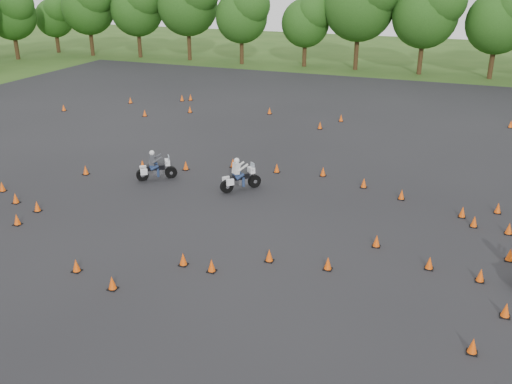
# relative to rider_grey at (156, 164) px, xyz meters

# --- Properties ---
(ground) EXTENTS (140.00, 140.00, 0.00)m
(ground) POSITION_rel_rider_grey_xyz_m (6.21, -6.60, -0.77)
(ground) COLOR #2D5119
(ground) RESTS_ON ground
(asphalt_pad) EXTENTS (62.00, 62.00, 0.00)m
(asphalt_pad) POSITION_rel_rider_grey_xyz_m (6.21, -0.60, -0.77)
(asphalt_pad) COLOR black
(asphalt_pad) RESTS_ON ground
(treeline) EXTENTS (87.22, 32.56, 10.99)m
(treeline) POSITION_rel_rider_grey_xyz_m (9.10, 28.58, 3.94)
(treeline) COLOR #204714
(treeline) RESTS_ON ground
(traffic_cones) EXTENTS (36.69, 33.22, 0.45)m
(traffic_cones) POSITION_rel_rider_grey_xyz_m (6.16, -1.67, -0.54)
(traffic_cones) COLOR #EF500A
(traffic_cones) RESTS_ON asphalt_pad
(rider_grey) EXTENTS (1.96, 1.68, 1.54)m
(rider_grey) POSITION_rel_rider_grey_xyz_m (0.00, 0.00, 0.00)
(rider_grey) COLOR #36383D
(rider_grey) RESTS_ON ground
(rider_white) EXTENTS (1.83, 1.98, 1.60)m
(rider_white) POSITION_rel_rider_grey_xyz_m (4.40, 0.15, 0.03)
(rider_white) COLOR silver
(rider_white) RESTS_ON ground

